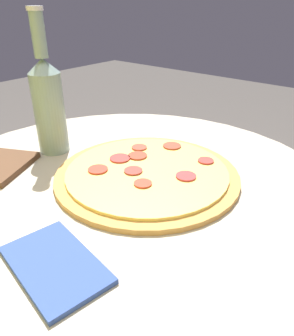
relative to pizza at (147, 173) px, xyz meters
name	(u,v)px	position (x,y,z in m)	size (l,w,h in m)	color
table	(127,257)	(0.02, 0.05, -0.19)	(0.83, 0.83, 0.73)	#B2A893
pizza	(147,173)	(0.00, 0.00, 0.00)	(0.36, 0.36, 0.02)	#C68E47
beer_bottle	(48,102)	(0.24, 0.04, 0.11)	(0.07, 0.07, 0.30)	gray
napkin	(55,265)	(-0.06, 0.26, 0.00)	(0.17, 0.12, 0.01)	#334C99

